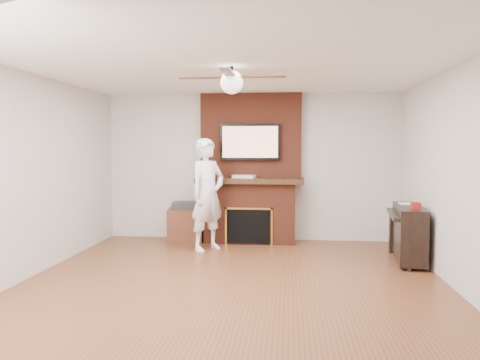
# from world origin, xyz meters

# --- Properties ---
(room_shell) EXTENTS (5.36, 5.86, 2.86)m
(room_shell) POSITION_xyz_m (0.00, 0.00, 1.25)
(room_shell) COLOR brown
(room_shell) RESTS_ON ground
(fireplace) EXTENTS (1.78, 0.64, 2.50)m
(fireplace) POSITION_xyz_m (0.00, 2.55, 1.00)
(fireplace) COLOR maroon
(fireplace) RESTS_ON ground
(tv) EXTENTS (1.00, 0.08, 0.60)m
(tv) POSITION_xyz_m (0.00, 2.50, 1.68)
(tv) COLOR black
(tv) RESTS_ON fireplace
(ceiling_fan) EXTENTS (1.21, 1.21, 0.31)m
(ceiling_fan) POSITION_xyz_m (-0.00, 0.00, 2.33)
(ceiling_fan) COLOR black
(ceiling_fan) RESTS_ON room_shell
(person) EXTENTS (0.72, 0.76, 1.73)m
(person) POSITION_xyz_m (-0.60, 1.80, 0.86)
(person) COLOR white
(person) RESTS_ON ground
(side_table) EXTENTS (0.64, 0.64, 0.66)m
(side_table) POSITION_xyz_m (-1.10, 2.48, 0.30)
(side_table) COLOR #562918
(side_table) RESTS_ON ground
(piano) EXTENTS (0.58, 1.22, 0.87)m
(piano) POSITION_xyz_m (2.31, 1.37, 0.42)
(piano) COLOR black
(piano) RESTS_ON ground
(cable_box) EXTENTS (0.40, 0.27, 0.05)m
(cable_box) POSITION_xyz_m (-0.10, 2.45, 1.11)
(cable_box) COLOR silver
(cable_box) RESTS_ON fireplace
(candle_orange) EXTENTS (0.07, 0.07, 0.13)m
(candle_orange) POSITION_xyz_m (-0.14, 2.31, 0.07)
(candle_orange) COLOR #C68817
(candle_orange) RESTS_ON ground
(candle_green) EXTENTS (0.08, 0.08, 0.09)m
(candle_green) POSITION_xyz_m (0.04, 2.38, 0.05)
(candle_green) COLOR #2E6F2C
(candle_green) RESTS_ON ground
(candle_cream) EXTENTS (0.08, 0.08, 0.12)m
(candle_cream) POSITION_xyz_m (0.06, 2.36, 0.06)
(candle_cream) COLOR beige
(candle_cream) RESTS_ON ground
(candle_blue) EXTENTS (0.07, 0.07, 0.09)m
(candle_blue) POSITION_xyz_m (0.16, 2.33, 0.05)
(candle_blue) COLOR #2E6A8A
(candle_blue) RESTS_ON ground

